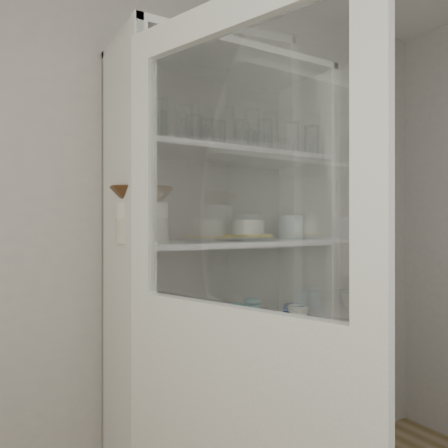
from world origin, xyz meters
TOP-DOWN VIEW (x-y plane):
  - wall_back at (0.00, 1.50)m, footprint 3.60×0.02m
  - pantry_cabinet at (0.20, 1.34)m, footprint 1.00×0.45m
  - cupboard_door at (-0.16, 0.62)m, footprint 0.33×0.87m
  - tumbler_0 at (-0.21, 1.13)m, footprint 0.08×0.08m
  - tumbler_1 at (-0.21, 1.11)m, footprint 0.10×0.10m
  - tumbler_2 at (-0.06, 1.15)m, footprint 0.09×0.09m
  - tumbler_3 at (0.22, 1.16)m, footprint 0.07×0.07m
  - tumbler_4 at (0.32, 1.12)m, footprint 0.08×0.08m
  - tumbler_5 at (0.59, 1.12)m, footprint 0.07×0.07m
  - tumbler_6 at (0.47, 1.12)m, footprint 0.09×0.09m
  - tumbler_7 at (-0.21, 1.28)m, footprint 0.07×0.07m
  - tumbler_8 at (-0.12, 1.27)m, footprint 0.10×0.10m
  - tumbler_9 at (0.04, 1.25)m, footprint 0.09×0.09m
  - tumbler_10 at (0.11, 1.26)m, footprint 0.09×0.09m
  - tumbler_11 at (0.18, 1.29)m, footprint 0.09×0.09m
  - goblet_0 at (-0.17, 1.39)m, footprint 0.07×0.07m
  - goblet_1 at (0.15, 1.38)m, footprint 0.07×0.07m
  - goblet_2 at (0.46, 1.37)m, footprint 0.07×0.07m
  - goblet_3 at (0.42, 1.38)m, footprint 0.08×0.08m
  - plate_stack_front at (-0.21, 1.23)m, footprint 0.21×0.21m
  - plate_stack_back at (-0.17, 1.38)m, footprint 0.21×0.21m
  - cream_bowl at (-0.21, 1.23)m, footprint 0.26×0.26m
  - terracotta_bowl at (-0.21, 1.23)m, footprint 0.33×0.33m
  - glass_platter at (0.31, 1.25)m, footprint 0.39×0.39m
  - yellow_trivet at (0.31, 1.25)m, footprint 0.19×0.19m
  - white_ramekin at (0.31, 1.25)m, footprint 0.19×0.19m
  - grey_bowl_stack at (0.61, 1.30)m, footprint 0.13×0.13m
  - mug_blue at (0.56, 1.20)m, footprint 0.12×0.12m
  - mug_teal at (0.30, 1.31)m, footprint 0.12×0.12m
  - mug_white at (0.53, 1.15)m, footprint 0.11×0.11m
  - teal_jar at (0.38, 1.31)m, footprint 0.09×0.09m
  - measuring_cups at (0.14, 1.20)m, footprint 0.09×0.09m
  - white_canister at (-0.11, 1.28)m, footprint 0.12×0.12m
  - cream_dish at (-0.07, 1.23)m, footprint 0.31×0.31m
  - tin_box at (0.53, 1.27)m, footprint 0.21×0.17m
  - tumbler_12 at (-0.01, 1.26)m, footprint 0.06×0.06m

SIDE VIEW (x-z plane):
  - tin_box at x=0.53m, z-range 0.46..0.52m
  - cream_dish at x=-0.07m, z-range 0.46..0.54m
  - cupboard_door at x=-0.16m, z-range -0.13..1.87m
  - measuring_cups at x=0.14m, z-range 0.86..0.90m
  - mug_blue at x=0.56m, z-range 0.86..0.95m
  - mug_white at x=0.53m, z-range 0.86..0.95m
  - mug_teal at x=0.30m, z-range 0.86..0.95m
  - teal_jar at x=0.38m, z-range 0.86..0.96m
  - white_canister at x=-0.11m, z-range 0.86..0.99m
  - pantry_cabinet at x=0.20m, z-range -0.11..1.99m
  - glass_platter at x=0.31m, z-range 1.26..1.28m
  - yellow_trivet at x=0.31m, z-range 1.28..1.29m
  - wall_back at x=0.00m, z-range 0.00..2.60m
  - plate_stack_back at x=-0.17m, z-range 1.26..1.34m
  - plate_stack_front at x=-0.21m, z-range 1.26..1.36m
  - grey_bowl_stack at x=0.61m, z-range 1.26..1.38m
  - white_ramekin at x=0.31m, z-range 1.29..1.36m
  - cream_bowl at x=-0.21m, z-range 1.36..1.42m
  - terracotta_bowl at x=-0.21m, z-range 1.42..1.49m
  - tumbler_12 at x=-0.01m, z-range 1.66..1.79m
  - tumbler_7 at x=-0.21m, z-range 1.66..1.79m
  - tumbler_3 at x=0.22m, z-range 1.66..1.79m
  - tumbler_4 at x=0.32m, z-range 1.66..1.80m
  - tumbler_5 at x=0.59m, z-range 1.66..1.80m
  - tumbler_0 at x=-0.21m, z-range 1.66..1.80m
  - tumbler_10 at x=0.11m, z-range 1.66..1.80m
  - tumbler_6 at x=0.47m, z-range 1.66..1.81m
  - tumbler_11 at x=0.18m, z-range 1.66..1.81m
  - tumbler_9 at x=0.04m, z-range 1.66..1.81m
  - tumbler_8 at x=-0.12m, z-range 1.66..1.81m
  - tumbler_1 at x=-0.21m, z-range 1.66..1.81m
  - tumbler_2 at x=-0.06m, z-range 1.66..1.81m
  - goblet_1 at x=0.15m, z-range 1.66..1.82m
  - goblet_2 at x=0.46m, z-range 1.66..1.83m
  - goblet_0 at x=-0.17m, z-range 1.66..1.83m
  - goblet_3 at x=0.42m, z-range 1.66..1.83m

